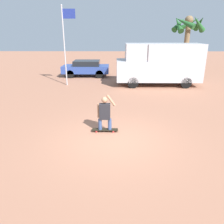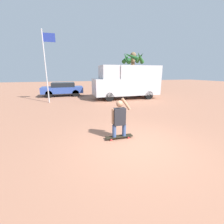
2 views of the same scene
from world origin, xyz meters
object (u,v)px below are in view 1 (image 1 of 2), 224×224
(skateboard, at_px, (105,130))
(palm_tree_near_van, at_px, (188,27))
(parked_car_blue, at_px, (86,68))
(camper_van, at_px, (160,63))
(flagpole, at_px, (65,40))
(person_skateboarder, at_px, (105,112))

(skateboard, distance_m, palm_tree_near_van, 19.76)
(parked_car_blue, bearing_deg, skateboard, -79.45)
(skateboard, height_order, parked_car_blue, parked_car_blue)
(camper_van, bearing_deg, parked_car_blue, 149.79)
(skateboard, xyz_separation_m, flagpole, (-3.10, 8.14, 3.10))
(person_skateboarder, relative_size, parked_car_blue, 0.35)
(skateboard, relative_size, palm_tree_near_van, 0.19)
(camper_van, relative_size, parked_car_blue, 1.48)
(camper_van, height_order, parked_car_blue, camper_van)
(palm_tree_near_van, bearing_deg, person_skateboarder, -115.28)
(person_skateboarder, bearing_deg, flagpole, 110.86)
(skateboard, bearing_deg, palm_tree_near_van, 64.72)
(person_skateboarder, xyz_separation_m, parked_car_blue, (-2.16, 11.61, -0.08))
(camper_van, bearing_deg, person_skateboarder, -113.95)
(parked_car_blue, height_order, palm_tree_near_van, palm_tree_near_van)
(parked_car_blue, relative_size, flagpole, 0.74)
(person_skateboarder, distance_m, flagpole, 9.02)
(person_skateboarder, height_order, flagpole, flagpole)
(parked_car_blue, bearing_deg, camper_van, -30.21)
(skateboard, xyz_separation_m, palm_tree_near_van, (8.25, 17.47, 4.14))
(parked_car_blue, height_order, flagpole, flagpole)
(person_skateboarder, distance_m, camper_van, 9.04)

